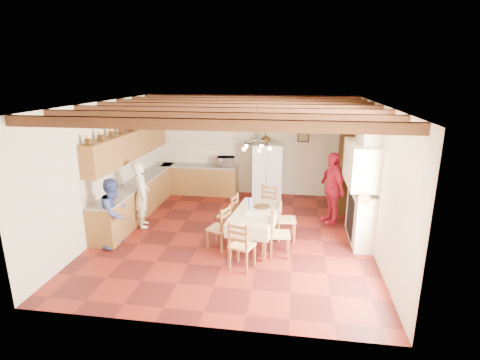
# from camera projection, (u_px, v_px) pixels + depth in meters

# --- Properties ---
(floor) EXTENTS (6.00, 6.50, 0.02)m
(floor) POSITION_uv_depth(u_px,v_px,m) (234.00, 236.00, 8.62)
(floor) COLOR #481414
(floor) RESTS_ON ground
(ceiling) EXTENTS (6.00, 6.50, 0.02)m
(ceiling) POSITION_uv_depth(u_px,v_px,m) (233.00, 103.00, 7.79)
(ceiling) COLOR white
(ceiling) RESTS_ON ground
(wall_back) EXTENTS (6.00, 0.02, 3.00)m
(wall_back) POSITION_uv_depth(u_px,v_px,m) (251.00, 145.00, 11.30)
(wall_back) COLOR beige
(wall_back) RESTS_ON ground
(wall_front) EXTENTS (6.00, 0.02, 3.00)m
(wall_front) POSITION_uv_depth(u_px,v_px,m) (195.00, 233.00, 5.10)
(wall_front) COLOR beige
(wall_front) RESTS_ON ground
(wall_left) EXTENTS (0.02, 6.50, 3.00)m
(wall_left) POSITION_uv_depth(u_px,v_px,m) (105.00, 168.00, 8.62)
(wall_left) COLOR beige
(wall_left) RESTS_ON ground
(wall_right) EXTENTS (0.02, 6.50, 3.00)m
(wall_right) POSITION_uv_depth(u_px,v_px,m) (376.00, 178.00, 7.78)
(wall_right) COLOR beige
(wall_right) RESTS_ON ground
(ceiling_beams) EXTENTS (6.00, 6.30, 0.16)m
(ceiling_beams) POSITION_uv_depth(u_px,v_px,m) (233.00, 107.00, 7.81)
(ceiling_beams) COLOR #392410
(ceiling_beams) RESTS_ON ground
(lower_cabinets_left) EXTENTS (0.60, 4.30, 0.86)m
(lower_cabinets_left) POSITION_uv_depth(u_px,v_px,m) (139.00, 198.00, 9.87)
(lower_cabinets_left) COLOR brown
(lower_cabinets_left) RESTS_ON ground
(lower_cabinets_back) EXTENTS (2.30, 0.60, 0.86)m
(lower_cabinets_back) POSITION_uv_depth(u_px,v_px,m) (200.00, 180.00, 11.52)
(lower_cabinets_back) COLOR brown
(lower_cabinets_back) RESTS_ON ground
(countertop_left) EXTENTS (0.62, 4.30, 0.04)m
(countertop_left) POSITION_uv_depth(u_px,v_px,m) (138.00, 181.00, 9.75)
(countertop_left) COLOR gray
(countertop_left) RESTS_ON lower_cabinets_left
(countertop_back) EXTENTS (2.34, 0.62, 0.04)m
(countertop_back) POSITION_uv_depth(u_px,v_px,m) (199.00, 166.00, 11.40)
(countertop_back) COLOR gray
(countertop_back) RESTS_ON lower_cabinets_back
(backsplash_left) EXTENTS (0.03, 4.30, 0.60)m
(backsplash_left) POSITION_uv_depth(u_px,v_px,m) (127.00, 169.00, 9.70)
(backsplash_left) COLOR beige
(backsplash_left) RESTS_ON ground
(backsplash_back) EXTENTS (2.30, 0.03, 0.60)m
(backsplash_back) POSITION_uv_depth(u_px,v_px,m) (201.00, 154.00, 11.58)
(backsplash_back) COLOR beige
(backsplash_back) RESTS_ON ground
(upper_cabinets) EXTENTS (0.35, 4.20, 0.70)m
(upper_cabinets) POSITION_uv_depth(u_px,v_px,m) (131.00, 145.00, 9.50)
(upper_cabinets) COLOR brown
(upper_cabinets) RESTS_ON ground
(fireplace) EXTENTS (0.56, 1.60, 2.80)m
(fireplace) POSITION_uv_depth(u_px,v_px,m) (360.00, 179.00, 8.04)
(fireplace) COLOR beige
(fireplace) RESTS_ON ground
(wall_picture) EXTENTS (0.34, 0.03, 0.42)m
(wall_picture) POSITION_uv_depth(u_px,v_px,m) (303.00, 135.00, 10.96)
(wall_picture) COLOR #312215
(wall_picture) RESTS_ON ground
(refrigerator) EXTENTS (0.87, 0.73, 1.67)m
(refrigerator) POSITION_uv_depth(u_px,v_px,m) (267.00, 172.00, 10.84)
(refrigerator) COLOR white
(refrigerator) RESTS_ON floor
(hutch) EXTENTS (0.50, 1.17, 2.12)m
(hutch) POSITION_uv_depth(u_px,v_px,m) (348.00, 171.00, 10.08)
(hutch) COLOR #371F0C
(hutch) RESTS_ON floor
(dining_table) EXTENTS (1.06, 1.80, 0.75)m
(dining_table) POSITION_uv_depth(u_px,v_px,m) (255.00, 215.00, 8.04)
(dining_table) COLOR beige
(dining_table) RESTS_ON floor
(chandelier) EXTENTS (0.47, 0.47, 0.03)m
(chandelier) POSITION_uv_depth(u_px,v_px,m) (256.00, 142.00, 7.60)
(chandelier) COLOR black
(chandelier) RESTS_ON ground
(chair_left_near) EXTENTS (0.52, 0.53, 0.96)m
(chair_left_near) POSITION_uv_depth(u_px,v_px,m) (219.00, 227.00, 7.87)
(chair_left_near) COLOR brown
(chair_left_near) RESTS_ON floor
(chair_left_far) EXTENTS (0.47, 0.49, 0.96)m
(chair_left_far) POSITION_uv_depth(u_px,v_px,m) (228.00, 214.00, 8.60)
(chair_left_far) COLOR brown
(chair_left_far) RESTS_ON floor
(chair_right_near) EXTENTS (0.43, 0.45, 0.96)m
(chair_right_near) POSITION_uv_depth(u_px,v_px,m) (280.00, 233.00, 7.57)
(chair_right_near) COLOR brown
(chair_right_near) RESTS_ON floor
(chair_right_far) EXTENTS (0.44, 0.45, 0.96)m
(chair_right_far) POSITION_uv_depth(u_px,v_px,m) (287.00, 219.00, 8.32)
(chair_right_far) COLOR brown
(chair_right_far) RESTS_ON floor
(chair_end_near) EXTENTS (0.53, 0.52, 0.96)m
(chair_end_near) POSITION_uv_depth(u_px,v_px,m) (242.00, 244.00, 7.08)
(chair_end_near) COLOR brown
(chair_end_near) RESTS_ON floor
(chair_end_far) EXTENTS (0.53, 0.51, 0.96)m
(chair_end_far) POSITION_uv_depth(u_px,v_px,m) (266.00, 206.00, 9.12)
(chair_end_far) COLOR brown
(chair_end_far) RESTS_ON floor
(person_man) EXTENTS (0.58, 0.69, 1.61)m
(person_man) POSITION_uv_depth(u_px,v_px,m) (141.00, 194.00, 8.94)
(person_man) COLOR silver
(person_man) RESTS_ON floor
(person_woman_blue) EXTENTS (0.68, 0.81, 1.50)m
(person_woman_blue) POSITION_uv_depth(u_px,v_px,m) (114.00, 212.00, 7.95)
(person_woman_blue) COLOR #324489
(person_woman_blue) RESTS_ON floor
(person_woman_red) EXTENTS (0.80, 1.13, 1.78)m
(person_woman_red) POSITION_uv_depth(u_px,v_px,m) (332.00, 188.00, 9.15)
(person_woman_red) COLOR #BB1935
(person_woman_red) RESTS_ON floor
(microwave) EXTENTS (0.55, 0.41, 0.28)m
(microwave) POSITION_uv_depth(u_px,v_px,m) (226.00, 162.00, 11.24)
(microwave) COLOR silver
(microwave) RESTS_ON countertop_back
(fridge_vase) EXTENTS (0.33, 0.33, 0.29)m
(fridge_vase) POSITION_uv_depth(u_px,v_px,m) (266.00, 139.00, 10.58)
(fridge_vase) COLOR #371F0C
(fridge_vase) RESTS_ON refrigerator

